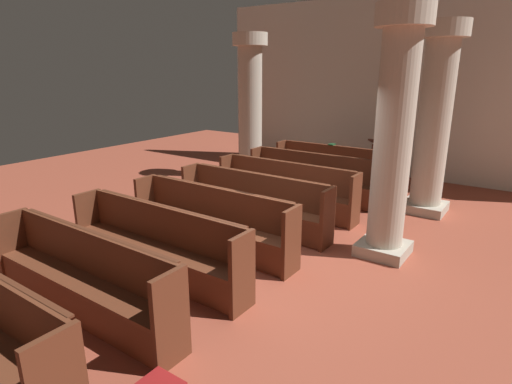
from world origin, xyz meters
TOP-DOWN VIEW (x-y plane):
  - ground_plane at (0.00, 0.00)m, footprint 19.20×19.20m
  - back_wall at (0.00, 6.08)m, footprint 10.00×0.16m
  - pew_row_0 at (-0.67, 4.05)m, footprint 2.94×0.47m
  - pew_row_1 at (-0.67, 2.94)m, footprint 2.94×0.46m
  - pew_row_2 at (-0.67, 1.84)m, footprint 2.94×0.46m
  - pew_row_3 at (-0.67, 0.73)m, footprint 2.94×0.46m
  - pew_row_4 at (-0.67, -0.38)m, footprint 2.94×0.46m
  - pew_row_5 at (-0.67, -1.48)m, footprint 2.94×0.47m
  - pew_row_6 at (-0.67, -2.59)m, footprint 2.94×0.46m
  - pillar_aisle_side at (1.58, 3.42)m, footprint 0.85×0.85m
  - pillar_far_side at (-2.88, 3.72)m, footprint 0.85×0.85m
  - pillar_aisle_rear at (1.58, 0.99)m, footprint 0.77×0.77m
  - lectern at (0.02, 5.11)m, footprint 0.48×0.45m
  - hymn_book at (-0.84, 4.23)m, footprint 0.13×0.18m

SIDE VIEW (x-z plane):
  - ground_plane at x=0.00m, z-range 0.00..0.00m
  - lectern at x=0.02m, z-range -0.09..0.99m
  - pew_row_0 at x=-0.67m, z-range 0.02..0.99m
  - pew_row_1 at x=-0.67m, z-range 0.02..0.99m
  - pew_row_2 at x=-0.67m, z-range 0.02..0.99m
  - pew_row_3 at x=-0.67m, z-range 0.02..0.99m
  - pew_row_4 at x=-0.67m, z-range 0.02..0.99m
  - pew_row_5 at x=-0.67m, z-range 0.02..0.99m
  - pew_row_6 at x=-0.67m, z-range 0.02..0.99m
  - hymn_book at x=-0.84m, z-range 0.97..1.00m
  - pillar_aisle_rear at x=1.58m, z-range 0.07..3.63m
  - pillar_aisle_side at x=1.58m, z-range 0.07..3.63m
  - pillar_far_side at x=-2.88m, z-range 0.07..3.63m
  - back_wall at x=0.00m, z-range 0.00..4.50m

